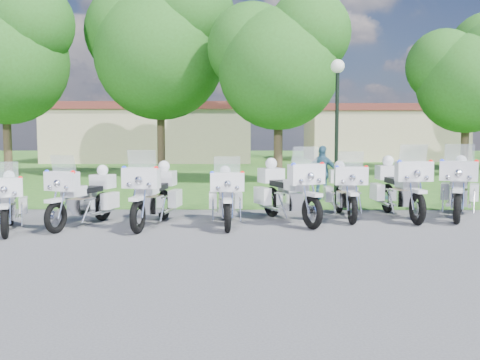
{
  "coord_description": "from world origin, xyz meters",
  "views": [
    {
      "loc": [
        0.71,
        -10.96,
        2.01
      ],
      "look_at": [
        0.57,
        1.2,
        0.95
      ],
      "focal_mm": 40.0,
      "sensor_mm": 36.0,
      "label": 1
    }
  ],
  "objects_px": {
    "motorcycle_6": "(344,189)",
    "motorcycle_7": "(399,187)",
    "motorcycle_4": "(226,196)",
    "motorcycle_3": "(154,193)",
    "lamp_post": "(337,94)",
    "motorcycle_5": "(287,190)",
    "motorcycle_1": "(8,201)",
    "bystander_c": "(323,173)",
    "motorcycle_2": "(84,196)",
    "motorcycle_8": "(459,186)"
  },
  "relations": [
    {
      "from": "motorcycle_6",
      "to": "motorcycle_7",
      "type": "distance_m",
      "value": 1.32
    },
    {
      "from": "motorcycle_6",
      "to": "motorcycle_7",
      "type": "bearing_deg",
      "value": -178.81
    },
    {
      "from": "motorcycle_4",
      "to": "motorcycle_6",
      "type": "xyz_separation_m",
      "value": [
        2.8,
        1.06,
        0.03
      ]
    },
    {
      "from": "motorcycle_3",
      "to": "lamp_post",
      "type": "bearing_deg",
      "value": -122.86
    },
    {
      "from": "motorcycle_5",
      "to": "motorcycle_6",
      "type": "height_order",
      "value": "motorcycle_5"
    },
    {
      "from": "motorcycle_1",
      "to": "motorcycle_4",
      "type": "bearing_deg",
      "value": 169.46
    },
    {
      "from": "motorcycle_6",
      "to": "bystander_c",
      "type": "relative_size",
      "value": 1.47
    },
    {
      "from": "motorcycle_3",
      "to": "motorcycle_5",
      "type": "relative_size",
      "value": 1.03
    },
    {
      "from": "motorcycle_6",
      "to": "motorcycle_7",
      "type": "xyz_separation_m",
      "value": [
        1.32,
        0.02,
        0.07
      ]
    },
    {
      "from": "motorcycle_5",
      "to": "motorcycle_1",
      "type": "bearing_deg",
      "value": -12.94
    },
    {
      "from": "motorcycle_1",
      "to": "bystander_c",
      "type": "bearing_deg",
      "value": -165.02
    },
    {
      "from": "motorcycle_2",
      "to": "motorcycle_3",
      "type": "relative_size",
      "value": 0.91
    },
    {
      "from": "motorcycle_3",
      "to": "motorcycle_4",
      "type": "bearing_deg",
      "value": -169.73
    },
    {
      "from": "motorcycle_1",
      "to": "lamp_post",
      "type": "bearing_deg",
      "value": -161.27
    },
    {
      "from": "motorcycle_8",
      "to": "motorcycle_4",
      "type": "bearing_deg",
      "value": 34.63
    },
    {
      "from": "motorcycle_4",
      "to": "motorcycle_5",
      "type": "xyz_separation_m",
      "value": [
        1.38,
        0.43,
        0.08
      ]
    },
    {
      "from": "motorcycle_4",
      "to": "bystander_c",
      "type": "xyz_separation_m",
      "value": [
        2.74,
        4.36,
        0.17
      ]
    },
    {
      "from": "bystander_c",
      "to": "motorcycle_8",
      "type": "bearing_deg",
      "value": 159.71
    },
    {
      "from": "lamp_post",
      "to": "bystander_c",
      "type": "bearing_deg",
      "value": -116.19
    },
    {
      "from": "motorcycle_3",
      "to": "bystander_c",
      "type": "relative_size",
      "value": 1.52
    },
    {
      "from": "motorcycle_4",
      "to": "bystander_c",
      "type": "bearing_deg",
      "value": -125.99
    },
    {
      "from": "motorcycle_1",
      "to": "motorcycle_5",
      "type": "bearing_deg",
      "value": 171.27
    },
    {
      "from": "motorcycle_3",
      "to": "motorcycle_4",
      "type": "xyz_separation_m",
      "value": [
        1.59,
        0.06,
        -0.06
      ]
    },
    {
      "from": "motorcycle_2",
      "to": "motorcycle_8",
      "type": "relative_size",
      "value": 0.91
    },
    {
      "from": "motorcycle_3",
      "to": "motorcycle_5",
      "type": "xyz_separation_m",
      "value": [
        2.97,
        0.49,
        0.02
      ]
    },
    {
      "from": "motorcycle_5",
      "to": "motorcycle_7",
      "type": "distance_m",
      "value": 2.81
    },
    {
      "from": "motorcycle_7",
      "to": "motorcycle_6",
      "type": "bearing_deg",
      "value": -3.74
    },
    {
      "from": "motorcycle_1",
      "to": "motorcycle_7",
      "type": "xyz_separation_m",
      "value": [
        8.61,
        1.86,
        0.13
      ]
    },
    {
      "from": "motorcycle_7",
      "to": "bystander_c",
      "type": "distance_m",
      "value": 3.56
    },
    {
      "from": "motorcycle_3",
      "to": "motorcycle_6",
      "type": "xyz_separation_m",
      "value": [
        4.39,
        1.11,
        -0.03
      ]
    },
    {
      "from": "motorcycle_5",
      "to": "motorcycle_8",
      "type": "bearing_deg",
      "value": 164.85
    },
    {
      "from": "motorcycle_2",
      "to": "motorcycle_7",
      "type": "xyz_separation_m",
      "value": [
        7.21,
        1.23,
        0.08
      ]
    },
    {
      "from": "motorcycle_6",
      "to": "motorcycle_5",
      "type": "bearing_deg",
      "value": 23.94
    },
    {
      "from": "motorcycle_1",
      "to": "lamp_post",
      "type": "xyz_separation_m",
      "value": [
        7.85,
        6.39,
        2.66
      ]
    },
    {
      "from": "motorcycle_2",
      "to": "motorcycle_3",
      "type": "bearing_deg",
      "value": -158.7
    },
    {
      "from": "motorcycle_4",
      "to": "motorcycle_8",
      "type": "relative_size",
      "value": 0.92
    },
    {
      "from": "motorcycle_5",
      "to": "motorcycle_6",
      "type": "distance_m",
      "value": 1.55
    },
    {
      "from": "motorcycle_3",
      "to": "motorcycle_8",
      "type": "height_order",
      "value": "motorcycle_8"
    },
    {
      "from": "bystander_c",
      "to": "motorcycle_1",
      "type": "bearing_deg",
      "value": 64.0
    },
    {
      "from": "motorcycle_6",
      "to": "lamp_post",
      "type": "bearing_deg",
      "value": -96.86
    },
    {
      "from": "motorcycle_2",
      "to": "bystander_c",
      "type": "bearing_deg",
      "value": -124.45
    },
    {
      "from": "motorcycle_7",
      "to": "motorcycle_8",
      "type": "bearing_deg",
      "value": 177.1
    },
    {
      "from": "motorcycle_1",
      "to": "motorcycle_8",
      "type": "height_order",
      "value": "motorcycle_8"
    },
    {
      "from": "motorcycle_7",
      "to": "lamp_post",
      "type": "distance_m",
      "value": 5.25
    },
    {
      "from": "motorcycle_2",
      "to": "motorcycle_5",
      "type": "relative_size",
      "value": 0.94
    },
    {
      "from": "motorcycle_6",
      "to": "lamp_post",
      "type": "height_order",
      "value": "lamp_post"
    },
    {
      "from": "motorcycle_2",
      "to": "motorcycle_6",
      "type": "relative_size",
      "value": 0.94
    },
    {
      "from": "motorcycle_6",
      "to": "lamp_post",
      "type": "distance_m",
      "value": 5.27
    },
    {
      "from": "motorcycle_5",
      "to": "motorcycle_8",
      "type": "height_order",
      "value": "motorcycle_8"
    },
    {
      "from": "motorcycle_7",
      "to": "motorcycle_8",
      "type": "height_order",
      "value": "motorcycle_8"
    }
  ]
}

